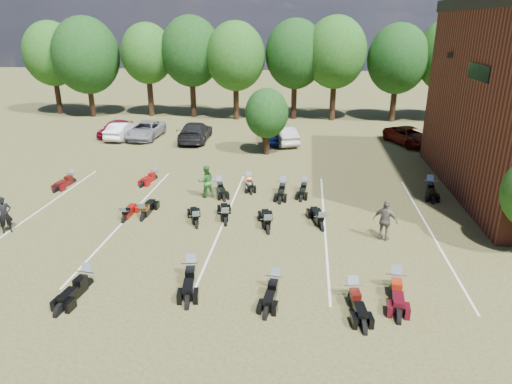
# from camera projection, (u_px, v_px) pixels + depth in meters

# --- Properties ---
(ground) EXTENTS (160.00, 160.00, 0.00)m
(ground) POSITION_uv_depth(u_px,v_px,m) (280.00, 251.00, 19.91)
(ground) COLOR brown
(ground) RESTS_ON ground
(car_0) EXTENTS (2.31, 4.29, 1.39)m
(car_0) POSITION_uv_depth(u_px,v_px,m) (115.00, 128.00, 39.79)
(car_0) COLOR maroon
(car_0) RESTS_ON ground
(car_1) EXTENTS (1.84, 4.45, 1.43)m
(car_1) POSITION_uv_depth(u_px,v_px,m) (123.00, 130.00, 38.86)
(car_1) COLOR silver
(car_1) RESTS_ON ground
(car_2) EXTENTS (2.37, 5.07, 1.41)m
(car_2) POSITION_uv_depth(u_px,v_px,m) (145.00, 130.00, 39.00)
(car_2) COLOR gray
(car_2) RESTS_ON ground
(car_3) EXTENTS (2.44, 5.54, 1.58)m
(car_3) POSITION_uv_depth(u_px,v_px,m) (195.00, 132.00, 38.11)
(car_3) COLOR black
(car_3) RESTS_ON ground
(car_4) EXTENTS (2.50, 4.84, 1.57)m
(car_4) POSITION_uv_depth(u_px,v_px,m) (274.00, 133.00, 37.78)
(car_4) COLOR #0C1C55
(car_4) RESTS_ON ground
(car_5) EXTENTS (3.00, 4.68, 1.46)m
(car_5) POSITION_uv_depth(u_px,v_px,m) (283.00, 135.00, 37.21)
(car_5) COLOR #9E9E9A
(car_5) RESTS_ON ground
(car_6) EXTENTS (4.13, 5.45, 1.38)m
(car_6) POSITION_uv_depth(u_px,v_px,m) (410.00, 136.00, 37.04)
(car_6) COLOR #4F0904
(car_6) RESTS_ON ground
(car_7) EXTENTS (2.44, 5.60, 1.60)m
(car_7) POSITION_uv_depth(u_px,v_px,m) (472.00, 138.00, 35.80)
(car_7) COLOR #38383D
(car_7) RESTS_ON ground
(person_black) EXTENTS (0.77, 0.75, 1.79)m
(person_black) POSITION_uv_depth(u_px,v_px,m) (5.00, 215.00, 21.37)
(person_black) COLOR black
(person_black) RESTS_ON ground
(person_green) EXTENTS (1.11, 1.00, 1.89)m
(person_green) POSITION_uv_depth(u_px,v_px,m) (206.00, 181.00, 25.71)
(person_green) COLOR #2C6D28
(person_green) RESTS_ON ground
(person_grey) EXTENTS (1.22, 0.94, 1.93)m
(person_grey) POSITION_uv_depth(u_px,v_px,m) (385.00, 221.00, 20.57)
(person_grey) COLOR #58524C
(person_grey) RESTS_ON ground
(motorcycle_2) EXTENTS (0.99, 2.42, 1.31)m
(motorcycle_2) POSITION_uv_depth(u_px,v_px,m) (87.00, 287.00, 17.20)
(motorcycle_2) COLOR black
(motorcycle_2) RESTS_ON ground
(motorcycle_3) EXTENTS (1.17, 2.57, 1.38)m
(motorcycle_3) POSITION_uv_depth(u_px,v_px,m) (192.00, 278.00, 17.76)
(motorcycle_3) COLOR black
(motorcycle_3) RESTS_ON ground
(motorcycle_4) EXTENTS (0.94, 2.28, 1.24)m
(motorcycle_4) POSITION_uv_depth(u_px,v_px,m) (275.00, 290.00, 16.97)
(motorcycle_4) COLOR black
(motorcycle_4) RESTS_ON ground
(motorcycle_5) EXTENTS (1.03, 2.40, 1.30)m
(motorcycle_5) POSITION_uv_depth(u_px,v_px,m) (352.00, 300.00, 16.36)
(motorcycle_5) COLOR black
(motorcycle_5) RESTS_ON ground
(motorcycle_6) EXTENTS (1.05, 2.57, 1.39)m
(motorcycle_6) POSITION_uv_depth(u_px,v_px,m) (395.00, 291.00, 16.96)
(motorcycle_6) COLOR #3E0811
(motorcycle_6) RESTS_ON ground
(motorcycle_7) EXTENTS (0.65, 2.02, 1.12)m
(motorcycle_7) POSITION_uv_depth(u_px,v_px,m) (125.00, 221.00, 22.86)
(motorcycle_7) COLOR maroon
(motorcycle_7) RESTS_ON ground
(motorcycle_8) EXTENTS (0.74, 2.29, 1.28)m
(motorcycle_8) POSITION_uv_depth(u_px,v_px,m) (143.00, 219.00, 23.12)
(motorcycle_8) COLOR black
(motorcycle_8) RESTS_ON ground
(motorcycle_9) EXTENTS (1.34, 2.25, 1.20)m
(motorcycle_9) POSITION_uv_depth(u_px,v_px,m) (196.00, 227.00, 22.27)
(motorcycle_9) COLOR black
(motorcycle_9) RESTS_ON ground
(motorcycle_10) EXTENTS (1.17, 2.47, 1.33)m
(motorcycle_10) POSITION_uv_depth(u_px,v_px,m) (268.00, 232.00, 21.71)
(motorcycle_10) COLOR black
(motorcycle_10) RESTS_ON ground
(motorcycle_11) EXTENTS (1.22, 2.41, 1.28)m
(motorcycle_11) POSITION_uv_depth(u_px,v_px,m) (226.00, 224.00, 22.57)
(motorcycle_11) COLOR black
(motorcycle_11) RESTS_ON ground
(motorcycle_13) EXTENTS (1.29, 2.50, 1.33)m
(motorcycle_13) POSITION_uv_depth(u_px,v_px,m) (321.00, 229.00, 22.02)
(motorcycle_13) COLOR black
(motorcycle_13) RESTS_ON ground
(motorcycle_14) EXTENTS (0.95, 2.28, 1.24)m
(motorcycle_14) POSITION_uv_depth(u_px,v_px,m) (73.00, 183.00, 28.33)
(motorcycle_14) COLOR #470A0C
(motorcycle_14) RESTS_ON ground
(motorcycle_15) EXTENTS (1.06, 2.14, 1.14)m
(motorcycle_15) POSITION_uv_depth(u_px,v_px,m) (155.00, 179.00, 28.97)
(motorcycle_15) COLOR maroon
(motorcycle_15) RESTS_ON ground
(motorcycle_16) EXTENTS (1.42, 2.34, 1.24)m
(motorcycle_16) POSITION_uv_depth(u_px,v_px,m) (219.00, 191.00, 27.04)
(motorcycle_16) COLOR black
(motorcycle_16) RESTS_ON ground
(motorcycle_17) EXTENTS (1.08, 2.20, 1.17)m
(motorcycle_17) POSITION_uv_depth(u_px,v_px,m) (249.00, 185.00, 27.99)
(motorcycle_17) COLOR black
(motorcycle_17) RESTS_ON ground
(motorcycle_18) EXTENTS (0.83, 2.37, 1.30)m
(motorcycle_18) POSITION_uv_depth(u_px,v_px,m) (283.00, 192.00, 26.77)
(motorcycle_18) COLOR black
(motorcycle_18) RESTS_ON ground
(motorcycle_19) EXTENTS (0.93, 2.28, 1.24)m
(motorcycle_19) POSITION_uv_depth(u_px,v_px,m) (304.00, 191.00, 26.99)
(motorcycle_19) COLOR black
(motorcycle_19) RESTS_ON ground
(motorcycle_20) EXTENTS (1.07, 2.53, 1.37)m
(motorcycle_20) POSITION_uv_depth(u_px,v_px,m) (429.00, 192.00, 26.87)
(motorcycle_20) COLOR black
(motorcycle_20) RESTS_ON ground
(tree_line) EXTENTS (56.00, 6.00, 9.79)m
(tree_line) POSITION_uv_depth(u_px,v_px,m) (289.00, 55.00, 44.81)
(tree_line) COLOR black
(tree_line) RESTS_ON ground
(young_tree_midfield) EXTENTS (3.20, 3.20, 4.70)m
(young_tree_midfield) POSITION_uv_depth(u_px,v_px,m) (267.00, 113.00, 33.47)
(young_tree_midfield) COLOR black
(young_tree_midfield) RESTS_ON ground
(parking_lines) EXTENTS (20.10, 14.00, 0.01)m
(parking_lines) POSITION_uv_depth(u_px,v_px,m) (225.00, 220.00, 23.01)
(parking_lines) COLOR silver
(parking_lines) RESTS_ON ground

